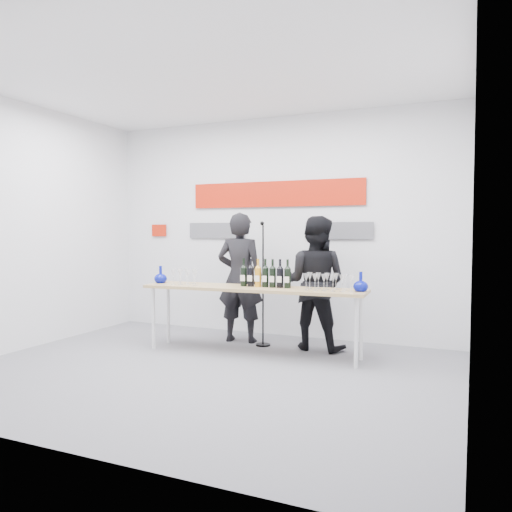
# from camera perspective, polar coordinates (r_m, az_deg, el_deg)

# --- Properties ---
(ground) EXTENTS (5.00, 5.00, 0.00)m
(ground) POSITION_cam_1_polar(r_m,az_deg,el_deg) (5.30, -5.89, -12.99)
(ground) COLOR slate
(ground) RESTS_ON ground
(back_wall) EXTENTS (5.00, 0.04, 3.00)m
(back_wall) POSITION_cam_1_polar(r_m,az_deg,el_deg) (6.90, 2.24, 3.35)
(back_wall) COLOR silver
(back_wall) RESTS_ON ground
(signage) EXTENTS (3.38, 0.02, 0.79)m
(signage) POSITION_cam_1_polar(r_m,az_deg,el_deg) (6.90, 1.72, 5.89)
(signage) COLOR red
(signage) RESTS_ON back_wall
(tasting_table) EXTENTS (2.67, 0.67, 0.79)m
(tasting_table) POSITION_cam_1_polar(r_m,az_deg,el_deg) (5.83, -0.39, -4.15)
(tasting_table) COLOR tan
(tasting_table) RESTS_ON ground
(wine_bottles) EXTENTS (0.62, 0.11, 0.33)m
(wine_bottles) POSITION_cam_1_polar(r_m,az_deg,el_deg) (5.80, 1.07, -1.95)
(wine_bottles) COLOR black
(wine_bottles) RESTS_ON tasting_table
(decanter_left) EXTENTS (0.16, 0.16, 0.21)m
(decanter_left) POSITION_cam_1_polar(r_m,az_deg,el_deg) (6.38, -10.85, -2.07)
(decanter_left) COLOR #071192
(decanter_left) RESTS_ON tasting_table
(decanter_right) EXTENTS (0.16, 0.16, 0.21)m
(decanter_right) POSITION_cam_1_polar(r_m,az_deg,el_deg) (5.51, 11.88, -2.87)
(decanter_right) COLOR #071192
(decanter_right) RESTS_ON tasting_table
(glasses_left) EXTENTS (0.37, 0.23, 0.18)m
(glasses_left) POSITION_cam_1_polar(r_m,az_deg,el_deg) (6.17, -8.09, -2.36)
(glasses_left) COLOR silver
(glasses_left) RESTS_ON tasting_table
(glasses_right) EXTENTS (0.57, 0.25, 0.18)m
(glasses_right) POSITION_cam_1_polar(r_m,az_deg,el_deg) (5.55, 8.21, -2.96)
(glasses_right) COLOR silver
(glasses_right) RESTS_ON tasting_table
(presenter_left) EXTENTS (0.66, 0.48, 1.68)m
(presenter_left) POSITION_cam_1_polar(r_m,az_deg,el_deg) (6.49, -1.83, -2.46)
(presenter_left) COLOR black
(presenter_left) RESTS_ON ground
(presenter_right) EXTENTS (0.84, 0.68, 1.62)m
(presenter_right) POSITION_cam_1_polar(r_m,az_deg,el_deg) (6.13, 6.79, -3.07)
(presenter_right) COLOR black
(presenter_right) RESTS_ON ground
(mic_stand) EXTENTS (0.18, 0.18, 1.56)m
(mic_stand) POSITION_cam_1_polar(r_m,az_deg,el_deg) (6.29, 0.80, -5.97)
(mic_stand) COLOR black
(mic_stand) RESTS_ON ground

